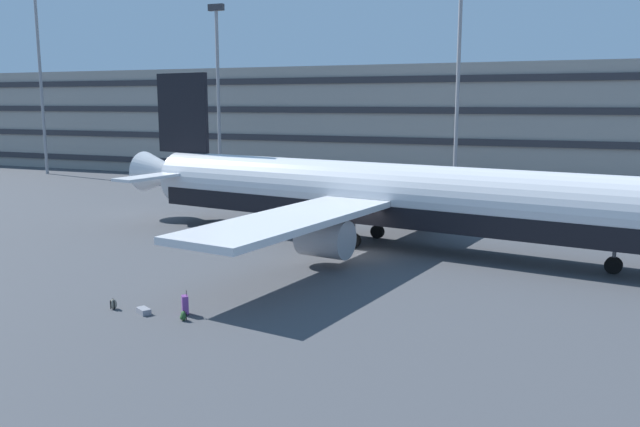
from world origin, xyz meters
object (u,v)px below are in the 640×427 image
(backpack_purple, at_px, (114,304))
(backpack_laid_flat, at_px, (183,316))
(airliner, at_px, (380,197))
(suitcase_teal, at_px, (185,305))
(suitcase_orange, at_px, (144,311))

(backpack_purple, bearing_deg, backpack_laid_flat, -1.97)
(airliner, bearing_deg, suitcase_teal, -102.15)
(suitcase_orange, height_order, backpack_purple, backpack_purple)
(airliner, relative_size, suitcase_teal, 39.93)
(backpack_purple, bearing_deg, suitcase_orange, -0.69)
(suitcase_orange, distance_m, backpack_laid_flat, 2.09)
(backpack_purple, distance_m, backpack_laid_flat, 3.70)
(suitcase_teal, xyz_separation_m, backpack_purple, (-3.32, -0.58, -0.22))
(suitcase_teal, bearing_deg, airliner, 77.85)
(suitcase_teal, xyz_separation_m, backpack_laid_flat, (0.37, -0.71, -0.24))
(airliner, xyz_separation_m, suitcase_orange, (-5.26, -17.08, -2.96))
(airliner, distance_m, backpack_purple, 18.61)
(suitcase_orange, bearing_deg, backpack_laid_flat, -2.96)
(suitcase_orange, relative_size, backpack_purple, 1.60)
(airliner, distance_m, suitcase_teal, 17.06)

